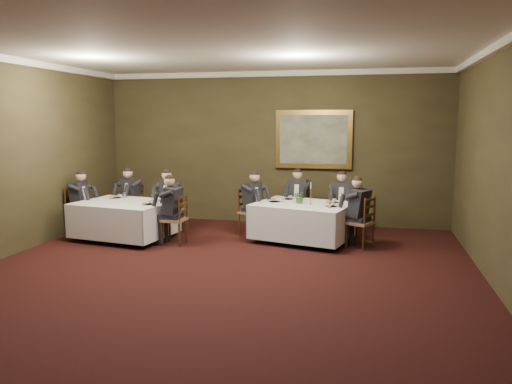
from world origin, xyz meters
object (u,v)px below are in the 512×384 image
at_px(diner_main_endright, 360,221).
at_px(chair_sec_endleft, 79,221).
at_px(chair_main_endright, 360,233).
at_px(diner_main_endleft, 252,211).
at_px(chair_main_endleft, 251,222).
at_px(diner_main_backleft, 298,207).
at_px(diner_sec_backright, 170,208).
at_px(diner_sec_endleft, 79,210).
at_px(table_second, 125,217).
at_px(candlestick, 311,196).
at_px(table_main, 303,219).
at_px(centerpiece, 300,197).
at_px(chair_sec_backleft, 133,215).
at_px(diner_sec_endright, 174,218).
at_px(chair_sec_endright, 175,230).
at_px(chair_main_backleft, 298,217).
at_px(chair_sec_backright, 171,218).
at_px(painting, 313,139).
at_px(chair_main_backright, 341,221).
at_px(diner_sec_backleft, 132,205).
at_px(diner_main_backright, 342,211).

relative_size(diner_main_endright, chair_sec_endleft, 1.35).
bearing_deg(chair_main_endright, diner_main_endleft, 102.87).
xyz_separation_m(chair_main_endleft, chair_main_endright, (2.26, -0.59, 0.00)).
bearing_deg(diner_main_backleft, diner_sec_backright, 24.47).
bearing_deg(chair_main_endright, diner_sec_endleft, 118.90).
xyz_separation_m(table_second, candlestick, (3.71, 0.55, 0.48)).
xyz_separation_m(chair_main_endright, chair_sec_endleft, (-5.84, -0.15, 0.00)).
height_order(table_main, chair_main_endright, chair_main_endright).
height_order(diner_main_endleft, centerpiece, diner_main_endleft).
bearing_deg(chair_main_endright, diner_main_backleft, 73.49).
relative_size(chair_sec_backleft, diner_sec_endright, 0.74).
bearing_deg(diner_main_endleft, chair_sec_endright, -25.46).
bearing_deg(chair_main_endleft, diner_main_endleft, 90.00).
relative_size(table_second, diner_sec_endright, 1.51).
height_order(chair_main_backleft, chair_sec_backright, same).
distance_m(diner_main_endleft, painting, 2.27).
height_order(diner_main_backleft, diner_sec_endleft, same).
bearing_deg(painting, candlestick, -84.75).
distance_m(table_second, diner_sec_endright, 1.16).
bearing_deg(diner_main_endleft, chair_main_endleft, -90.00).
relative_size(table_second, chair_sec_endright, 2.04).
xyz_separation_m(chair_main_endright, chair_sec_backright, (-4.04, 0.53, 0.00)).
bearing_deg(chair_main_endright, candlestick, 104.79).
xyz_separation_m(chair_main_backright, candlestick, (-0.56, -0.87, 0.65)).
distance_m(diner_main_backleft, chair_main_backright, 1.02).
relative_size(chair_main_backleft, diner_sec_endleft, 0.74).
bearing_deg(centerpiece, diner_sec_backleft, 174.39).
height_order(chair_main_backright, chair_main_endleft, same).
height_order(chair_main_backleft, chair_sec_backleft, same).
bearing_deg(centerpiece, chair_main_endleft, 164.67).
distance_m(chair_main_backleft, centerpiece, 1.22).
xyz_separation_m(chair_main_backleft, candlestick, (0.40, -1.12, 0.65)).
bearing_deg(candlestick, chair_sec_backleft, 173.45).
bearing_deg(chair_main_endleft, chair_sec_backright, -64.21).
bearing_deg(diner_sec_endright, centerpiece, -70.34).
xyz_separation_m(diner_main_endleft, centerpiece, (1.06, -0.29, 0.38)).
bearing_deg(diner_main_endleft, diner_main_backright, 129.04).
bearing_deg(table_second, chair_main_endright, 4.02).
height_order(chair_main_endleft, chair_main_endright, same).
relative_size(chair_main_endleft, diner_main_endright, 0.74).
bearing_deg(diner_sec_endright, diner_main_endleft, -48.89).
relative_size(table_second, chair_main_endleft, 2.04).
height_order(diner_main_endright, chair_sec_backright, diner_main_endright).
relative_size(diner_main_endright, painting, 0.78).
relative_size(diner_main_endright, diner_sec_endright, 1.00).
distance_m(table_second, chair_main_backright, 4.50).
xyz_separation_m(diner_main_endright, candlestick, (-0.96, 0.21, 0.42)).
height_order(diner_sec_endright, centerpiece, diner_sec_endright).
relative_size(table_second, chair_main_backleft, 2.04).
distance_m(chair_main_endright, diner_sec_endright, 3.58).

